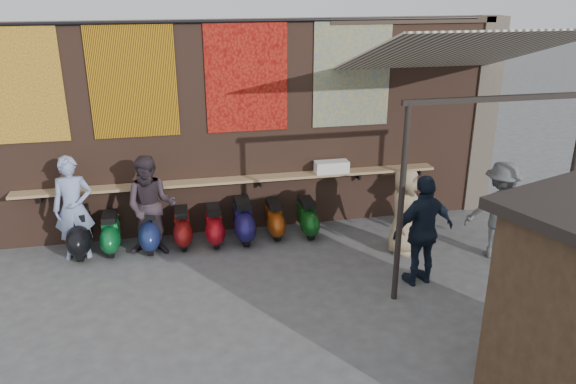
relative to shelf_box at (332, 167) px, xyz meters
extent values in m
plane|color=#474749|center=(-1.90, -2.30, -1.24)|extent=(70.00, 70.00, 0.00)
cube|color=brown|center=(-1.90, 0.40, 0.76)|extent=(10.00, 0.40, 4.00)
cube|color=#4C4238|center=(3.30, 0.40, 0.76)|extent=(0.50, 0.50, 4.00)
cube|color=#9E7A51|center=(-1.90, 0.03, -0.14)|extent=(8.00, 0.32, 0.05)
cube|color=white|center=(0.00, 0.00, 0.00)|extent=(0.65, 0.27, 0.23)
cube|color=maroon|center=(-5.50, 0.18, 1.76)|extent=(1.50, 0.02, 2.00)
cube|color=orange|center=(-3.60, 0.18, 1.76)|extent=(1.50, 0.02, 2.00)
cube|color=#AF2715|center=(-1.60, 0.18, 1.76)|extent=(1.50, 0.02, 2.00)
cube|color=#295A97|center=(0.40, 0.18, 1.76)|extent=(1.50, 0.02, 2.00)
cylinder|color=black|center=(-1.90, 0.17, 2.74)|extent=(9.50, 0.06, 0.06)
imported|color=#8594C2|center=(-4.77, -0.38, -0.31)|extent=(0.69, 0.47, 1.87)
imported|color=#32272E|center=(-3.46, -0.53, -0.33)|extent=(0.99, 0.83, 1.83)
imported|color=black|center=(0.80, -2.51, -0.32)|extent=(1.14, 0.63, 1.84)
imported|color=#515356|center=(2.52, -1.90, -0.36)|extent=(1.28, 0.97, 1.76)
imported|color=#9C8463|center=(0.95, -1.40, -0.44)|extent=(0.86, 0.93, 1.60)
cube|color=gold|center=(1.20, -4.96, 0.58)|extent=(1.14, 0.44, 0.50)
cube|color=#473321|center=(1.20, -4.96, -0.32)|extent=(1.84, 0.74, 0.06)
cube|color=beige|center=(1.60, -1.40, 2.31)|extent=(3.20, 3.28, 0.97)
cube|color=#33261C|center=(1.60, 0.19, 2.71)|extent=(3.30, 0.08, 0.12)
cube|color=black|center=(1.60, -2.90, 1.84)|extent=(3.00, 0.08, 0.08)
cylinder|color=black|center=(0.20, -2.90, 0.31)|extent=(0.09, 0.09, 3.10)
cylinder|color=black|center=(3.00, -2.90, 0.31)|extent=(0.09, 0.09, 3.10)
camera|label=1|loc=(-3.00, -9.99, 3.41)|focal=35.00mm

